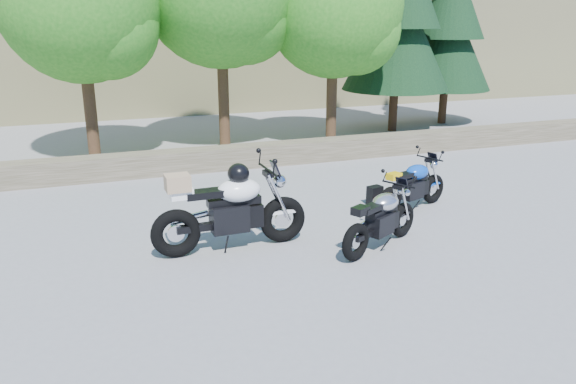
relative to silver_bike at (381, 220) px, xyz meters
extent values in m
plane|color=gray|center=(-1.37, -0.15, -0.44)|extent=(90.00, 90.00, 0.00)
cube|color=brown|center=(-1.37, 5.35, -0.19)|extent=(22.00, 0.55, 0.50)
cylinder|color=#382314|center=(-3.87, 7.05, 1.07)|extent=(0.28, 0.28, 3.02)
sphere|color=#22781A|center=(-3.37, 6.75, 2.69)|extent=(2.38, 2.38, 2.38)
cylinder|color=#382314|center=(-0.57, 7.45, 1.24)|extent=(0.28, 0.28, 3.36)
sphere|color=#22781A|center=(-0.07, 7.15, 3.04)|extent=(2.64, 2.64, 2.64)
cylinder|color=#382314|center=(2.23, 6.85, 1.01)|extent=(0.28, 0.28, 2.91)
sphere|color=#22781A|center=(2.23, 6.85, 3.20)|extent=(3.54, 3.54, 3.54)
sphere|color=#22781A|center=(2.73, 6.55, 2.57)|extent=(2.29, 2.29, 2.29)
cylinder|color=#382314|center=(4.83, 8.05, 0.64)|extent=(0.26, 0.26, 2.16)
cone|color=black|center=(4.83, 8.05, 2.44)|extent=(3.17, 3.17, 3.24)
cylinder|color=#382314|center=(7.03, 8.65, 0.52)|extent=(0.26, 0.26, 1.92)
cone|color=black|center=(7.03, 8.65, 2.12)|extent=(2.82, 2.82, 2.88)
torus|color=black|center=(0.54, 0.29, -0.16)|extent=(0.56, 0.38, 0.56)
torus|color=black|center=(-0.56, -0.30, -0.16)|extent=(0.56, 0.38, 0.56)
cylinder|color=silver|center=(0.54, 0.29, -0.16)|extent=(0.19, 0.12, 0.19)
cylinder|color=silver|center=(-0.56, -0.30, -0.16)|extent=(0.19, 0.12, 0.19)
cube|color=black|center=(-0.03, -0.01, -0.06)|extent=(0.49, 0.42, 0.31)
cube|color=black|center=(0.03, 0.01, 0.13)|extent=(0.60, 0.41, 0.09)
ellipsoid|color=#BDBCC1|center=(0.08, 0.04, 0.25)|extent=(0.60, 0.53, 0.26)
cube|color=black|center=(-0.26, -0.14, 0.25)|extent=(0.47, 0.37, 0.08)
cube|color=black|center=(-0.49, -0.26, 0.29)|extent=(0.30, 0.27, 0.11)
cylinder|color=black|center=(0.39, 0.20, 0.45)|extent=(0.29, 0.52, 0.03)
sphere|color=silver|center=(0.51, 0.27, 0.30)|extent=(0.16, 0.16, 0.16)
torus|color=black|center=(-1.30, 0.72, -0.08)|extent=(0.73, 0.20, 0.72)
torus|color=black|center=(-2.93, 0.68, -0.08)|extent=(0.73, 0.20, 0.72)
cylinder|color=silver|center=(-1.30, 0.72, -0.08)|extent=(0.25, 0.05, 0.25)
cylinder|color=silver|center=(-2.93, 0.68, -0.08)|extent=(0.25, 0.05, 0.25)
cube|color=black|center=(-2.14, 0.70, 0.06)|extent=(0.55, 0.35, 0.41)
cube|color=black|center=(-2.06, 0.70, 0.31)|extent=(0.80, 0.20, 0.11)
ellipsoid|color=white|center=(-1.98, 0.70, 0.46)|extent=(0.66, 0.45, 0.34)
cube|color=black|center=(-2.48, 0.69, 0.46)|extent=(0.57, 0.26, 0.10)
cube|color=white|center=(-2.82, 0.69, 0.51)|extent=(0.32, 0.23, 0.15)
cylinder|color=black|center=(-1.53, 0.72, 0.72)|extent=(0.05, 0.75, 0.04)
sphere|color=silver|center=(-1.35, 0.72, 0.53)|extent=(0.20, 0.20, 0.20)
ellipsoid|color=black|center=(-1.98, 0.70, 0.71)|extent=(0.32, 0.34, 0.30)
cube|color=#A2825E|center=(-2.86, 0.68, 0.67)|extent=(0.35, 0.30, 0.23)
torus|color=black|center=(1.96, 1.57, -0.17)|extent=(0.56, 0.32, 0.55)
torus|color=black|center=(0.80, 1.14, -0.17)|extent=(0.56, 0.32, 0.55)
cylinder|color=silver|center=(1.96, 1.57, -0.17)|extent=(0.19, 0.10, 0.19)
cylinder|color=silver|center=(0.80, 1.14, -0.17)|extent=(0.19, 0.10, 0.19)
cube|color=black|center=(1.36, 1.35, -0.06)|extent=(0.48, 0.38, 0.31)
cube|color=black|center=(1.42, 1.37, 0.13)|extent=(0.61, 0.34, 0.09)
ellipsoid|color=#0C42B5|center=(1.47, 1.39, 0.25)|extent=(0.58, 0.48, 0.26)
cube|color=black|center=(1.12, 1.26, 0.25)|extent=(0.47, 0.32, 0.08)
cube|color=yellow|center=(0.88, 1.17, 0.28)|extent=(0.28, 0.24, 0.11)
cylinder|color=black|center=(1.80, 1.51, 0.44)|extent=(0.22, 0.54, 0.03)
sphere|color=silver|center=(1.93, 1.56, 0.30)|extent=(0.15, 0.15, 0.15)
cube|color=black|center=(0.89, 1.84, -0.26)|extent=(0.30, 0.24, 0.35)
cube|color=#9C190D|center=(0.92, 1.73, -0.36)|extent=(0.21, 0.09, 0.15)
camera|label=1|loc=(-3.96, -6.89, 2.86)|focal=35.00mm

